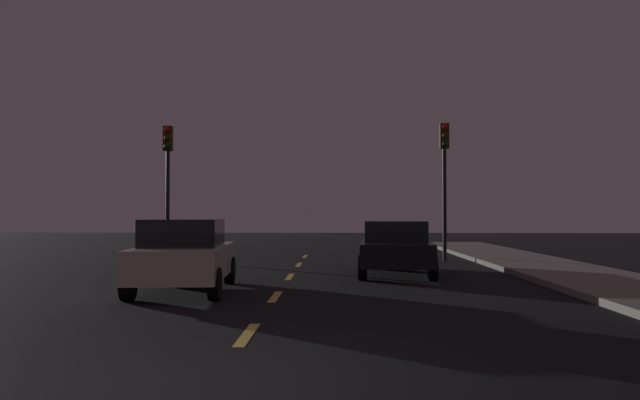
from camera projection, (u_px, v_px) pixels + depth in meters
The scene contains 11 objects.
ground_plane at pixel (278, 293), 12.71m from camera, with size 80.00×80.00×0.00m, color black.
sidewalk_curb_right at pixel (638, 290), 12.51m from camera, with size 3.00×40.00×0.15m, color gray.
lane_stripe_second at pixel (247, 334), 8.31m from camera, with size 0.16×1.60×0.01m, color #EACC4C.
lane_stripe_third at pixel (275, 297), 12.11m from camera, with size 0.16×1.60×0.01m, color #EACC4C.
lane_stripe_fourth at pixel (290, 277), 15.91m from camera, with size 0.16×1.60×0.01m, color #EACC4C.
lane_stripe_fifth at pixel (299, 265), 19.71m from camera, with size 0.16×1.60×0.01m, color #EACC4C.
lane_stripe_sixth at pixel (305, 256), 23.50m from camera, with size 0.16×1.60×0.01m, color #EACC4C.
traffic_signal_left at pixel (168, 166), 21.70m from camera, with size 0.32×0.38×4.84m.
traffic_signal_right at pixel (444, 164), 21.43m from camera, with size 0.32×0.38×4.90m.
car_stopped_ahead at pixel (395, 247), 16.67m from camera, with size 2.20×4.65×1.47m.
car_adjacent_lane at pixel (184, 255), 12.91m from camera, with size 2.12×4.01×1.55m.
Camera 1 is at (1.23, -5.72, 1.67)m, focal length 33.80 mm.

